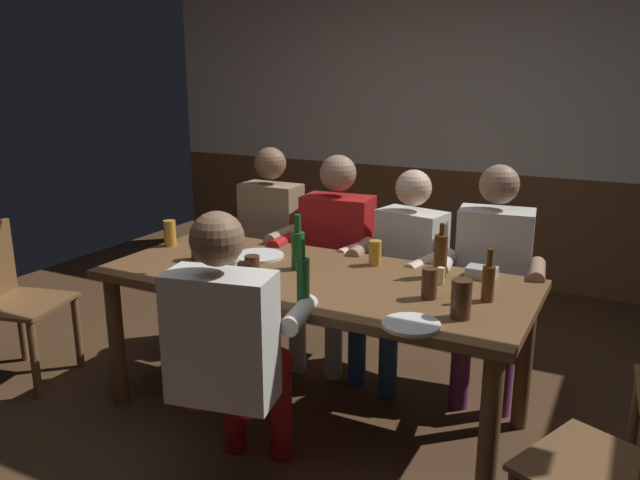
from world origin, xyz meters
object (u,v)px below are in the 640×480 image
at_px(chair_empty_near_left, 9,298).
at_px(bottle_3, 303,280).
at_px(person_4, 230,342).
at_px(table_candle, 441,276).
at_px(pint_glass_3, 375,253).
at_px(person_1, 333,248).
at_px(pint_glass_5, 246,278).
at_px(chair_empty_near_right, 627,477).
at_px(bottle_2, 298,248).
at_px(pint_glass_0, 232,254).
at_px(bottle_1, 488,281).
at_px(pint_glass_1, 461,299).
at_px(person_0, 266,239).
at_px(bottle_0, 441,255).
at_px(dining_table, 313,293).
at_px(plate_0, 411,325).
at_px(person_2, 403,265).
at_px(person_3, 492,270).
at_px(plate_1, 259,256).
at_px(pint_glass_2, 170,233).
at_px(pint_glass_6, 199,249).
at_px(condiment_caddy, 482,272).
at_px(pint_glass_7, 429,283).
at_px(pint_glass_4, 252,266).

xyz_separation_m(chair_empty_near_left, bottle_3, (1.84, 0.04, 0.38)).
bearing_deg(chair_empty_near_left, person_4, 67.40).
height_order(table_candle, pint_glass_3, pint_glass_3).
relative_size(person_1, pint_glass_5, 8.90).
bearing_deg(chair_empty_near_left, chair_empty_near_right, 73.03).
relative_size(bottle_2, pint_glass_0, 2.38).
height_order(bottle_1, pint_glass_1, bottle_1).
height_order(bottle_2, pint_glass_0, bottle_2).
xyz_separation_m(person_0, pint_glass_0, (0.26, -0.73, 0.13)).
relative_size(person_4, pint_glass_0, 10.42).
height_order(person_1, table_candle, person_1).
distance_m(bottle_0, pint_glass_1, 0.52).
bearing_deg(person_4, dining_table, 77.31).
bearing_deg(person_4, pint_glass_1, 19.28).
bearing_deg(bottle_0, plate_0, -82.63).
xyz_separation_m(chair_empty_near_left, pint_glass_0, (1.26, 0.36, 0.33)).
bearing_deg(bottle_1, person_4, -139.75).
relative_size(dining_table, bottle_2, 7.46).
bearing_deg(pint_glass_0, dining_table, 6.51).
bearing_deg(person_2, chair_empty_near_left, 40.69).
height_order(person_0, person_4, person_0).
xyz_separation_m(person_2, person_4, (-0.23, -1.34, 0.02)).
height_order(plate_0, pint_glass_1, pint_glass_1).
bearing_deg(pint_glass_3, bottle_1, -22.52).
height_order(dining_table, bottle_0, bottle_0).
relative_size(person_3, pint_glass_0, 10.61).
distance_m(plate_1, pint_glass_1, 1.22).
distance_m(person_4, pint_glass_2, 1.23).
relative_size(bottle_2, pint_glass_5, 2.01).
height_order(person_0, pint_glass_6, person_0).
bearing_deg(plate_1, table_candle, 1.07).
bearing_deg(pint_glass_3, pint_glass_6, -158.61).
distance_m(person_2, bottle_1, 0.90).
distance_m(person_1, table_candle, 0.97).
relative_size(person_3, condiment_caddy, 8.80).
xyz_separation_m(pint_glass_6, pint_glass_7, (1.24, -0.01, 0.01)).
height_order(person_1, chair_empty_near_left, person_1).
distance_m(person_0, person_4, 1.52).
relative_size(person_1, bottle_0, 4.66).
distance_m(chair_empty_near_right, bottle_3, 1.35).
xyz_separation_m(chair_empty_near_right, bottle_1, (-0.60, 0.63, 0.36)).
height_order(person_4, chair_empty_near_left, person_4).
bearing_deg(pint_glass_4, chair_empty_near_left, -170.17).
relative_size(person_0, pint_glass_6, 10.73).
bearing_deg(plate_0, pint_glass_6, 165.11).
height_order(person_2, bottle_2, person_2).
xyz_separation_m(pint_glass_1, pint_glass_2, (-1.73, 0.31, -0.01)).
relative_size(chair_empty_near_right, pint_glass_7, 6.52).
relative_size(person_2, bottle_3, 4.12).
xyz_separation_m(bottle_0, pint_glass_4, (-0.79, -0.41, -0.05)).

